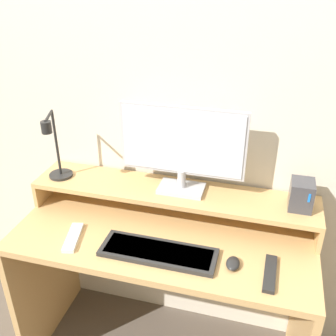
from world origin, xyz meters
The scene contains 10 objects.
wall_back centered at (0.00, 0.59, 1.25)m, with size 6.00×0.05×2.50m.
desk centered at (0.00, 0.28, 0.54)m, with size 1.27×0.55×0.75m.
monitor_shelf centered at (0.00, 0.43, 0.86)m, with size 1.27×0.24×0.13m.
monitor centered at (0.04, 0.44, 1.09)m, with size 0.54×0.13×0.39m.
desk_lamp centered at (-0.52, 0.38, 1.02)m, with size 0.12×0.20×0.33m.
router_dock centered at (0.54, 0.44, 0.94)m, with size 0.09×0.11×0.12m.
keyboard centered at (0.02, 0.15, 0.76)m, with size 0.46×0.15×0.02m.
mouse centered at (0.31, 0.16, 0.77)m, with size 0.05×0.08×0.03m.
remote_control centered at (-0.35, 0.15, 0.76)m, with size 0.09×0.19×0.02m.
remote_secondary centered at (0.45, 0.15, 0.76)m, with size 0.05×0.19×0.02m.
Camera 1 is at (0.38, -1.01, 1.79)m, focal length 42.00 mm.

